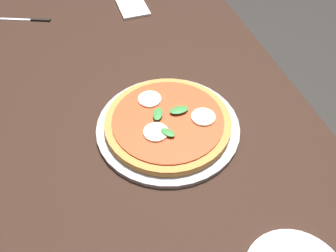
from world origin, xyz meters
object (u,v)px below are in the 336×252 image
(dining_table, at_px, (142,140))
(pizza, at_px, (168,122))
(serving_tray, at_px, (168,127))
(napkin, at_px, (133,7))
(knife, at_px, (32,20))

(dining_table, relative_size, pizza, 5.02)
(serving_tray, height_order, pizza, pizza)
(napkin, distance_m, knife, 0.33)
(dining_table, bearing_deg, pizza, -146.06)
(serving_tray, xyz_separation_m, knife, (0.57, 0.28, -0.00))
(serving_tray, relative_size, napkin, 2.57)
(pizza, relative_size, napkin, 2.25)
(dining_table, distance_m, serving_tray, 0.14)
(pizza, relative_size, knife, 1.86)
(dining_table, height_order, serving_tray, serving_tray)
(dining_table, bearing_deg, serving_tray, -146.09)
(dining_table, height_order, napkin, napkin)
(pizza, height_order, napkin, pizza)
(serving_tray, distance_m, knife, 0.64)
(pizza, distance_m, knife, 0.64)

